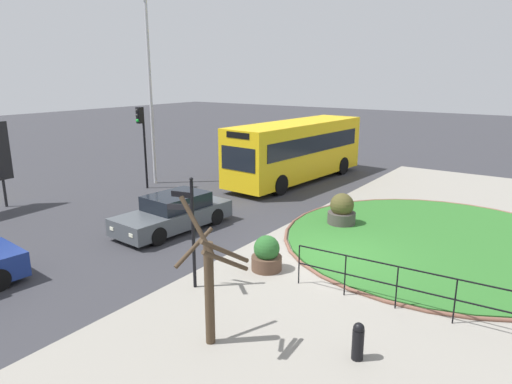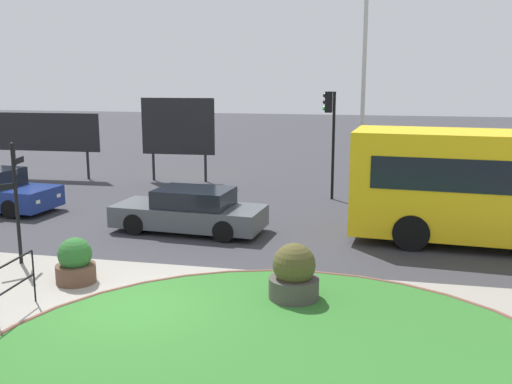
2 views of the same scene
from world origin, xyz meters
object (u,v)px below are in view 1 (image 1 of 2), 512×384
object	(u,v)px
bus_yellow	(297,150)
planter_kerbside	(267,255)
car_far_lane	(174,213)
planter_near_signpost	(342,211)
bollard_foreground	(358,341)
traffic_light_near	(142,130)
street_tree_bare	(210,280)
signpost_directional	(191,227)
lamppost_tall	(150,87)

from	to	relation	value
bus_yellow	planter_kerbside	size ratio (longest dim) A/B	8.99
car_far_lane	planter_near_signpost	world-z (taller)	car_far_lane
bollard_foreground	traffic_light_near	world-z (taller)	traffic_light_near
street_tree_bare	bollard_foreground	bearing A→B (deg)	-65.15
planter_kerbside	planter_near_signpost	bearing A→B (deg)	-0.94
signpost_directional	traffic_light_near	bearing A→B (deg)	54.17
bus_yellow	traffic_light_near	bearing A→B (deg)	-37.78
lamppost_tall	planter_near_signpost	world-z (taller)	lamppost_tall
traffic_light_near	lamppost_tall	bearing A→B (deg)	-155.94
bollard_foreground	lamppost_tall	world-z (taller)	lamppost_tall
traffic_light_near	signpost_directional	bearing A→B (deg)	55.11
bollard_foreground	car_far_lane	distance (m)	9.59
car_far_lane	planter_kerbside	distance (m)	5.01
bus_yellow	traffic_light_near	distance (m)	8.12
bus_yellow	traffic_light_near	size ratio (longest dim) A/B	2.37
bollard_foreground	signpost_directional	bearing A→B (deg)	84.18
car_far_lane	lamppost_tall	distance (m)	8.98
signpost_directional	traffic_light_near	size ratio (longest dim) A/B	0.76
planter_kerbside	street_tree_bare	distance (m)	4.20
bollard_foreground	street_tree_bare	world-z (taller)	street_tree_bare
lamppost_tall	traffic_light_near	bearing A→B (deg)	-156.88
traffic_light_near	planter_near_signpost	size ratio (longest dim) A/B	3.19
bus_yellow	planter_near_signpost	size ratio (longest dim) A/B	7.56
bollard_foreground	bus_yellow	xyz separation A→B (m)	(13.35, 9.14, 1.28)
car_far_lane	signpost_directional	bearing A→B (deg)	54.41
signpost_directional	planter_kerbside	size ratio (longest dim) A/B	2.87
bus_yellow	lamppost_tall	bearing A→B (deg)	-46.50
signpost_directional	street_tree_bare	bearing A→B (deg)	-129.57
signpost_directional	car_far_lane	world-z (taller)	signpost_directional
signpost_directional	planter_kerbside	bearing A→B (deg)	-25.54
car_far_lane	traffic_light_near	size ratio (longest dim) A/B	1.15
street_tree_bare	bus_yellow	bearing A→B (deg)	23.46
bus_yellow	planter_kerbside	world-z (taller)	bus_yellow
signpost_directional	lamppost_tall	xyz separation A→B (m)	(8.07, 10.06, 3.22)
signpost_directional	bollard_foreground	size ratio (longest dim) A/B	3.71
signpost_directional	bollard_foreground	world-z (taller)	signpost_directional
bus_yellow	street_tree_bare	size ratio (longest dim) A/B	2.88
lamppost_tall	planter_kerbside	xyz separation A→B (m)	(-5.96, -11.07, -4.50)
signpost_directional	planter_near_signpost	bearing A→B (deg)	-8.65
traffic_light_near	planter_near_signpost	bearing A→B (deg)	92.37
car_far_lane	bus_yellow	bearing A→B (deg)	-173.91
bollard_foreground	traffic_light_near	distance (m)	16.50
signpost_directional	traffic_light_near	distance (m)	11.86
planter_kerbside	lamppost_tall	bearing A→B (deg)	61.71
bollard_foreground	lamppost_tall	size ratio (longest dim) A/B	0.09
traffic_light_near	planter_near_signpost	distance (m)	10.93
planter_kerbside	bus_yellow	bearing A→B (deg)	25.80
car_far_lane	bollard_foreground	bearing A→B (deg)	71.32
lamppost_tall	planter_kerbside	distance (m)	13.35
bus_yellow	car_far_lane	world-z (taller)	bus_yellow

